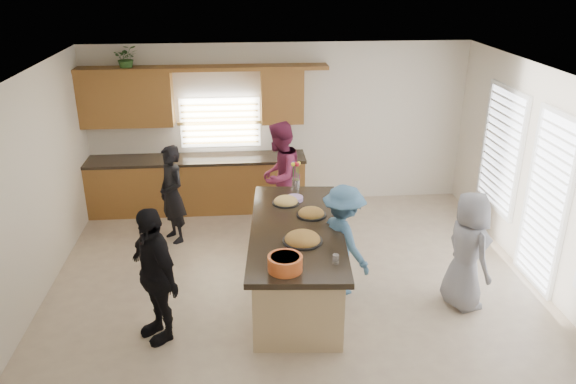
{
  "coord_description": "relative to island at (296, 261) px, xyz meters",
  "views": [
    {
      "loc": [
        -0.63,
        -6.38,
        4.04
      ],
      "look_at": [
        -0.04,
        0.57,
        1.15
      ],
      "focal_mm": 35.0,
      "sensor_mm": 36.0,
      "label": 1
    }
  ],
  "objects": [
    {
      "name": "floor",
      "position": [
        -0.01,
        0.09,
        -0.45
      ],
      "size": [
        6.5,
        6.5,
        0.0
      ],
      "primitive_type": "plane",
      "color": "beige",
      "rests_on": "ground"
    },
    {
      "name": "room_shell",
      "position": [
        -0.01,
        0.09,
        1.45
      ],
      "size": [
        6.52,
        6.02,
        2.81
      ],
      "color": "silver",
      "rests_on": "ground"
    },
    {
      "name": "back_cabinetry",
      "position": [
        -1.48,
        2.82,
        0.46
      ],
      "size": [
        4.08,
        0.66,
        2.46
      ],
      "color": "olive",
      "rests_on": "ground"
    },
    {
      "name": "right_wall_glazing",
      "position": [
        3.21,
        -0.05,
        0.89
      ],
      "size": [
        0.06,
        4.0,
        2.25
      ],
      "color": "white",
      "rests_on": "ground"
    },
    {
      "name": "island",
      "position": [
        0.0,
        0.0,
        0.0
      ],
      "size": [
        1.36,
        2.78,
        0.95
      ],
      "rotation": [
        0.0,
        0.0,
        -0.08
      ],
      "color": "tan",
      "rests_on": "ground"
    },
    {
      "name": "platter_front",
      "position": [
        0.03,
        -0.41,
        0.53
      ],
      "size": [
        0.47,
        0.47,
        0.19
      ],
      "color": "black",
      "rests_on": "island"
    },
    {
      "name": "platter_mid",
      "position": [
        0.22,
        0.31,
        0.52
      ],
      "size": [
        0.38,
        0.38,
        0.15
      ],
      "color": "black",
      "rests_on": "island"
    },
    {
      "name": "platter_back",
      "position": [
        -0.08,
        0.73,
        0.52
      ],
      "size": [
        0.37,
        0.37,
        0.15
      ],
      "color": "black",
      "rests_on": "island"
    },
    {
      "name": "salad_bowl",
      "position": [
        -0.23,
        -1.05,
        0.59
      ],
      "size": [
        0.38,
        0.38,
        0.17
      ],
      "color": "orange",
      "rests_on": "island"
    },
    {
      "name": "clear_cup",
      "position": [
        0.34,
        -0.95,
        0.55
      ],
      "size": [
        0.07,
        0.07,
        0.11
      ],
      "primitive_type": "cylinder",
      "color": "white",
      "rests_on": "island"
    },
    {
      "name": "plate_stack",
      "position": [
        0.05,
        0.83,
        0.53
      ],
      "size": [
        0.23,
        0.23,
        0.06
      ],
      "primitive_type": "cylinder",
      "color": "#B78FD1",
      "rests_on": "island"
    },
    {
      "name": "flower_vase",
      "position": [
        0.11,
        1.25,
        0.72
      ],
      "size": [
        0.14,
        0.14,
        0.42
      ],
      "color": "silver",
      "rests_on": "island"
    },
    {
      "name": "potted_plant",
      "position": [
        -2.43,
        2.91,
        2.15
      ],
      "size": [
        0.43,
        0.39,
        0.41
      ],
      "primitive_type": "imported",
      "rotation": [
        0.0,
        0.0,
        0.2
      ],
      "color": "#366528",
      "rests_on": "back_cabinetry"
    },
    {
      "name": "woman_left_back",
      "position": [
        -1.73,
        1.65,
        0.31
      ],
      "size": [
        0.61,
        0.66,
        1.52
      ],
      "primitive_type": "imported",
      "rotation": [
        0.0,
        0.0,
        -1.0
      ],
      "color": "black",
      "rests_on": "ground"
    },
    {
      "name": "woman_left_mid",
      "position": [
        -0.08,
        1.96,
        0.43
      ],
      "size": [
        0.97,
        1.06,
        1.76
      ],
      "primitive_type": "imported",
      "rotation": [
        0.0,
        0.0,
        -2.02
      ],
      "color": "maroon",
      "rests_on": "ground"
    },
    {
      "name": "woman_left_front",
      "position": [
        -1.67,
        -0.79,
        0.36
      ],
      "size": [
        0.86,
        1.01,
        1.62
      ],
      "primitive_type": "imported",
      "rotation": [
        0.0,
        0.0,
        -0.97
      ],
      "color": "black",
      "rests_on": "ground"
    },
    {
      "name": "woman_right_back",
      "position": [
        0.59,
        -0.02,
        0.29
      ],
      "size": [
        0.91,
        1.1,
        1.48
      ],
      "primitive_type": "imported",
      "rotation": [
        0.0,
        0.0,
        2.02
      ],
      "color": "#40698C",
      "rests_on": "ground"
    },
    {
      "name": "woman_right_front",
      "position": [
        2.05,
        -0.46,
        0.31
      ],
      "size": [
        0.63,
        0.83,
        1.53
      ],
      "primitive_type": "imported",
      "rotation": [
        0.0,
        0.0,
        1.79
      ],
      "color": "gray",
      "rests_on": "ground"
    }
  ]
}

